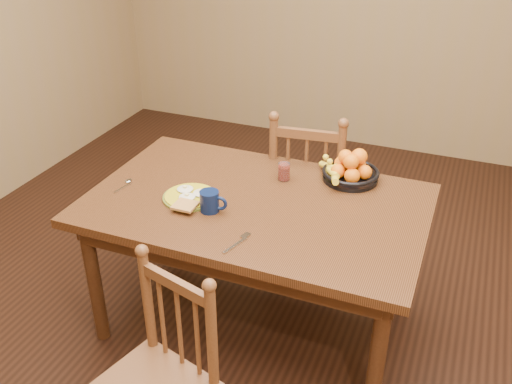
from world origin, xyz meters
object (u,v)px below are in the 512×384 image
at_px(chair_far, 309,191).
at_px(breakfast_plate, 190,197).
at_px(dining_table, 256,216).
at_px(coffee_mug, 210,201).
at_px(chair_near, 157,383).
at_px(fruit_bowl, 349,170).

bearing_deg(chair_far, breakfast_plate, 56.32).
bearing_deg(dining_table, chair_far, 83.37).
xyz_separation_m(chair_far, breakfast_plate, (-0.38, -0.75, 0.28)).
relative_size(chair_far, coffee_mug, 7.41).
distance_m(chair_far, chair_near, 1.56).
bearing_deg(breakfast_plate, coffee_mug, -23.97).
bearing_deg(coffee_mug, fruit_bowl, 46.05).
bearing_deg(chair_near, dining_table, 103.02).
relative_size(chair_far, chair_near, 1.11).
xyz_separation_m(chair_far, coffee_mug, (-0.24, -0.81, 0.32)).
bearing_deg(chair_near, chair_far, 101.29).
xyz_separation_m(chair_far, fruit_bowl, (0.28, -0.27, 0.32)).
xyz_separation_m(breakfast_plate, fruit_bowl, (0.66, 0.48, 0.04)).
distance_m(breakfast_plate, coffee_mug, 0.16).
relative_size(breakfast_plate, coffee_mug, 2.15).
height_order(chair_far, chair_near, chair_far).
bearing_deg(breakfast_plate, chair_far, 63.18).
bearing_deg(chair_far, fruit_bowl, 129.39).
relative_size(chair_near, fruit_bowl, 2.77).
height_order(chair_far, breakfast_plate, chair_far).
distance_m(chair_far, breakfast_plate, 0.88).
relative_size(breakfast_plate, fruit_bowl, 0.89).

